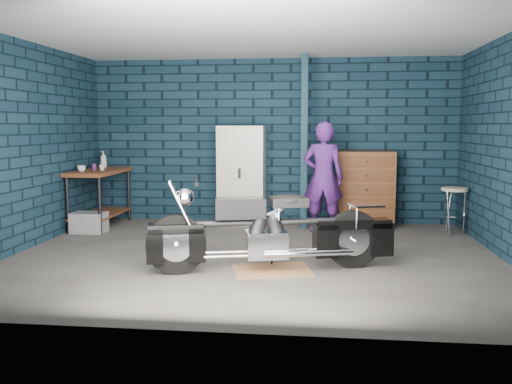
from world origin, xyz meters
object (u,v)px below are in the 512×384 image
workbench (100,198)px  tool_chest (365,189)px  person (323,177)px  locker (242,175)px  shop_stool (454,211)px  motorcycle (272,225)px  storage_bin (89,222)px

workbench → tool_chest: (4.20, 0.51, 0.14)m
person → locker: person is taller
tool_chest → shop_stool: size_ratio=1.72×
shop_stool → person: bearing=-178.4°
person → tool_chest: 0.92m
workbench → shop_stool: 5.46m
motorcycle → storage_bin: (-2.93, 1.85, -0.36)m
motorcycle → locker: (-0.74, 2.86, 0.29)m
workbench → motorcycle: 3.77m
person → storage_bin: person is taller
locker → person: bearing=-23.7°
storage_bin → tool_chest: bearing=13.6°
motorcycle → storage_bin: bearing=133.3°
person → shop_stool: (1.93, 0.06, -0.49)m
workbench → tool_chest: tool_chest is taller
motorcycle → storage_bin: 3.48m
workbench → motorcycle: bearing=-38.5°
workbench → person: size_ratio=0.84×
tool_chest → locker: bearing=180.0°
workbench → person: (3.53, -0.07, 0.38)m
shop_stool → workbench: bearing=179.9°
motorcycle → person: (0.58, 2.28, 0.32)m
person → shop_stool: 1.99m
workbench → storage_bin: bearing=-87.7°
workbench → person: bearing=-1.1°
locker → tool_chest: 2.00m
person → storage_bin: bearing=14.0°
person → tool_chest: person is taller
motorcycle → shop_stool: 3.43m
workbench → locker: bearing=13.0°
workbench → tool_chest: bearing=7.0°
workbench → motorcycle: motorcycle is taller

